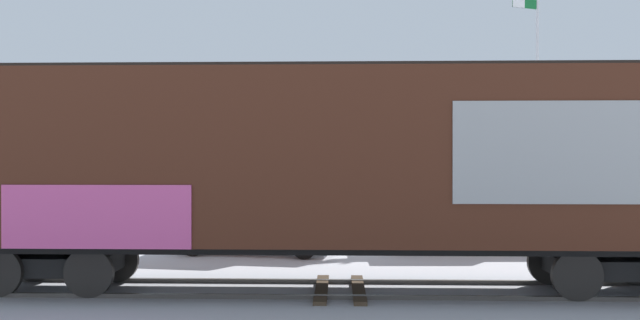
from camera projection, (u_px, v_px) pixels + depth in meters
The scene contains 7 objects.
ground_plane at pixel (406, 290), 12.25m from camera, with size 260.00×260.00×0.00m, color #B2B5BC.
track at pixel (322, 289), 12.21m from camera, with size 59.99×4.96×0.08m.
freight_car at pixel (331, 161), 12.19m from camera, with size 16.64×3.87×4.41m.
flagpole at pixel (534, 77), 25.81m from camera, with size 1.27×0.53×9.61m.
hillside at pixel (318, 143), 85.39m from camera, with size 125.77×38.86×13.59m.
parked_car_silver at pixel (254, 222), 17.10m from camera, with size 4.61×2.65×1.65m.
parked_car_tan at pixel (461, 219), 17.56m from camera, with size 4.69×1.94×1.67m.
Camera 1 is at (-1.99, -12.18, 2.60)m, focal length 35.49 mm.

